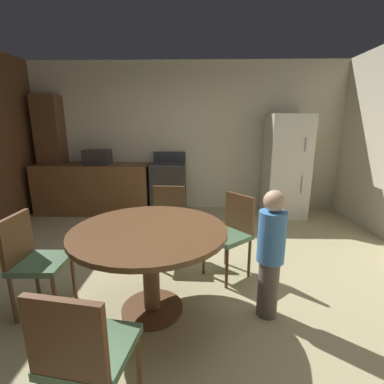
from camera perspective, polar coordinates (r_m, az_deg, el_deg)
The scene contains 13 objects.
ground_plane at distance 2.80m, azimuth -3.63°, elevation -20.34°, with size 14.00×14.00×0.00m, color tan.
wall_back at distance 5.20m, azimuth -1.08°, elevation 11.35°, with size 6.01×0.12×2.70m, color beige.
kitchen_counter at distance 5.27m, azimuth -19.88°, elevation 0.69°, with size 2.04×0.60×0.90m, color brown.
pantry_column at distance 5.68m, azimuth -27.30°, elevation 7.01°, with size 0.44×0.36×2.10m, color brown.
oven_range at distance 4.95m, azimuth -4.94°, elevation 0.85°, with size 0.60×0.60×1.10m.
refrigerator at distance 5.03m, azimuth 19.16°, elevation 5.13°, with size 0.68×0.68×1.76m.
microwave at distance 5.15m, azimuth -19.33°, elevation 6.99°, with size 0.44×0.32×0.26m, color #2D2B28.
dining_table at distance 2.29m, azimuth -8.86°, elevation -11.16°, with size 1.27×1.27×0.76m.
chair_west at distance 2.67m, azimuth -30.53°, elevation -11.80°, with size 0.41×0.41×0.87m.
chair_north at distance 3.23m, azimuth -5.07°, elevation -5.59°, with size 0.42×0.42×0.87m.
chair_south at distance 1.61m, azimuth -21.81°, elevation -28.79°, with size 0.46×0.46×0.87m.
chair_northeast at distance 2.90m, azimuth 8.35°, elevation -7.94°, with size 0.56×0.56×0.87m.
person_child at distance 2.32m, azimuth 16.25°, elevation -12.02°, with size 0.23×0.23×1.09m.
Camera 1 is at (0.22, -2.31, 1.57)m, focal length 25.28 mm.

